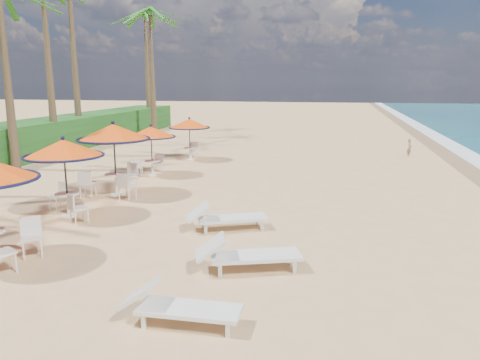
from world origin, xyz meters
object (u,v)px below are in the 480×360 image
Objects in this scene: lounger_near at (177,305)px; lounger_far at (224,217)px; lounger_mid at (245,254)px; station_1 at (64,155)px; station_2 at (114,141)px; station_4 at (190,127)px; station_3 at (150,138)px.

lounger_far is at bearing 94.18° from lounger_near.
station_1 is at bearing 134.75° from lounger_mid.
station_2 is at bearing 122.87° from lounger_far.
lounger_mid reaches higher than lounger_far.
station_2 reaches higher than station_1.
station_4 is at bearing 93.24° from lounger_mid.
lounger_near is at bearing -108.97° from lounger_far.
station_1 is 1.03× the size of lounger_mid.
station_2 is 1.16× the size of lounger_far.
station_3 is at bearing 92.64° from station_2.
station_1 reaches higher than station_3.
station_2 is 9.60m from lounger_near.
lounger_far is at bearing -54.02° from station_3.
station_3 is 8.22m from lounger_far.
lounger_far is (-0.43, 4.99, 0.03)m from lounger_near.
station_2 is 1.20× the size of station_4.
lounger_mid is at bearing 74.06° from lounger_near.
station_1 is 1.20× the size of lounger_near.
station_4 is at bearing 106.22° from lounger_near.
lounger_near is at bearing -45.43° from station_1.
lounger_mid is 2.81m from lounger_far.
lounger_mid is at bearing -26.28° from station_1.
station_3 is 10.94m from lounger_mid.
station_2 reaches higher than station_3.
station_1 is 5.02m from lounger_far.
station_1 reaches higher than lounger_mid.
lounger_far is (4.34, -10.69, -1.28)m from station_4.
station_2 is 1.12× the size of lounger_mid.
station_2 is at bearing 116.40° from lounger_mid.
station_3 is 1.09× the size of lounger_near.
station_4 is 1.09× the size of lounger_near.
lounger_far is at bearing -67.89° from station_4.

